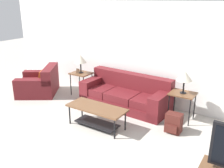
# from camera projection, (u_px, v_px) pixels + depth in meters

# --- Properties ---
(wall_back) EXTENTS (9.04, 0.06, 2.60)m
(wall_back) POSITION_uv_depth(u_px,v_px,m) (139.00, 53.00, 6.49)
(wall_back) COLOR white
(wall_back) RESTS_ON ground_plane
(couch) EXTENTS (2.32, 0.99, 0.82)m
(couch) POSITION_uv_depth(u_px,v_px,m) (125.00, 95.00, 6.40)
(couch) COLOR maroon
(couch) RESTS_ON ground_plane
(armchair) EXTENTS (1.48, 1.50, 0.80)m
(armchair) POSITION_uv_depth(u_px,v_px,m) (39.00, 84.00, 7.27)
(armchair) COLOR maroon
(armchair) RESTS_ON ground_plane
(coffee_table) EXTENTS (1.30, 0.54, 0.47)m
(coffee_table) POSITION_uv_depth(u_px,v_px,m) (97.00, 112.00, 5.33)
(coffee_table) COLOR brown
(coffee_table) RESTS_ON ground_plane
(side_table_left) EXTENTS (0.56, 0.47, 0.65)m
(side_table_left) POSITION_uv_depth(u_px,v_px,m) (81.00, 75.00, 7.08)
(side_table_left) COLOR brown
(side_table_left) RESTS_ON ground_plane
(side_table_right) EXTENTS (0.56, 0.47, 0.65)m
(side_table_right) POSITION_uv_depth(u_px,v_px,m) (183.00, 96.00, 5.57)
(side_table_right) COLOR brown
(side_table_right) RESTS_ON ground_plane
(table_lamp_left) EXTENTS (0.34, 0.34, 0.51)m
(table_lamp_left) POSITION_uv_depth(u_px,v_px,m) (80.00, 59.00, 6.92)
(table_lamp_left) COLOR black
(table_lamp_left) RESTS_ON side_table_left
(table_lamp_right) EXTENTS (0.34, 0.34, 0.51)m
(table_lamp_right) POSITION_uv_depth(u_px,v_px,m) (185.00, 76.00, 5.42)
(table_lamp_right) COLOR black
(table_lamp_right) RESTS_ON side_table_right
(backpack) EXTENTS (0.32, 0.30, 0.42)m
(backpack) POSITION_uv_depth(u_px,v_px,m) (174.00, 123.00, 5.16)
(backpack) COLOR #4C1E19
(backpack) RESTS_ON ground_plane
(picture_frame) EXTENTS (0.10, 0.04, 0.13)m
(picture_frame) POSITION_uv_depth(u_px,v_px,m) (78.00, 71.00, 7.00)
(picture_frame) COLOR #4C3828
(picture_frame) RESTS_ON side_table_left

